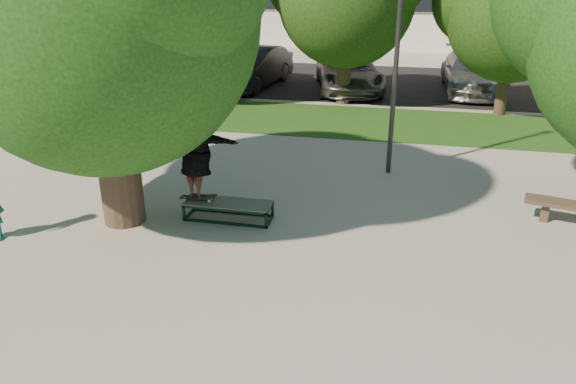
% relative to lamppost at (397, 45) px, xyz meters
% --- Properties ---
extents(ground, '(120.00, 120.00, 0.00)m').
position_rel_lamppost_xyz_m(ground, '(-1.00, -5.00, -3.15)').
color(ground, gray).
rests_on(ground, ground).
extents(grass_strip, '(30.00, 4.00, 0.02)m').
position_rel_lamppost_xyz_m(grass_strip, '(0.00, 4.50, -3.14)').
color(grass_strip, '#1E4B15').
rests_on(grass_strip, ground).
extents(asphalt_strip, '(40.00, 8.00, 0.01)m').
position_rel_lamppost_xyz_m(asphalt_strip, '(-1.00, 11.00, -3.15)').
color(asphalt_strip, black).
rests_on(asphalt_strip, ground).
extents(bg_tree_right, '(5.04, 4.31, 5.43)m').
position_rel_lamppost_xyz_m(bg_tree_right, '(3.43, 6.57, 0.34)').
color(bg_tree_right, '#38281E').
rests_on(bg_tree_right, ground).
extents(lamppost, '(0.25, 0.15, 6.11)m').
position_rel_lamppost_xyz_m(lamppost, '(0.00, 0.00, 0.00)').
color(lamppost, '#2D2D30').
rests_on(lamppost, ground).
extents(grind_box, '(1.80, 0.60, 0.38)m').
position_rel_lamppost_xyz_m(grind_box, '(-3.13, -3.47, -2.96)').
color(grind_box, black).
rests_on(grind_box, ground).
extents(skater_rig, '(2.12, 0.93, 1.75)m').
position_rel_lamppost_xyz_m(skater_rig, '(-3.78, -3.47, -1.86)').
color(skater_rig, white).
rests_on(skater_rig, grind_box).
extents(car_silver_a, '(1.99, 4.85, 1.65)m').
position_rel_lamppost_xyz_m(car_silver_a, '(-9.74, 9.53, -2.33)').
color(car_silver_a, silver).
rests_on(car_silver_a, asphalt_strip).
extents(car_dark, '(2.51, 5.14, 1.62)m').
position_rel_lamppost_xyz_m(car_dark, '(-6.00, 9.00, -2.34)').
color(car_dark, black).
rests_on(car_dark, asphalt_strip).
extents(car_grey, '(3.45, 5.65, 1.46)m').
position_rel_lamppost_xyz_m(car_grey, '(-2.04, 9.21, -2.42)').
color(car_grey, slate).
rests_on(car_grey, asphalt_strip).
extents(car_silver_b, '(2.34, 5.47, 1.57)m').
position_rel_lamppost_xyz_m(car_silver_b, '(2.84, 10.10, -2.37)').
color(car_silver_b, '#A7A7AC').
rests_on(car_silver_b, asphalt_strip).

